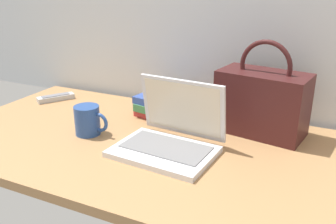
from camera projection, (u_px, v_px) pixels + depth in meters
name	position (u px, v px, depth m)	size (l,w,h in m)	color
desk	(165.00, 149.00, 1.20)	(1.60, 0.76, 0.03)	#A87A4C
laptop	(170.00, 136.00, 1.15)	(0.33, 0.28, 0.22)	silver
coffee_mug	(88.00, 120.00, 1.26)	(0.13, 0.09, 0.10)	#26478C
remote_control_near	(56.00, 98.00, 1.62)	(0.13, 0.16, 0.02)	#B7B7B7
handbag	(262.00, 101.00, 1.25)	(0.32, 0.21, 0.33)	#3F1919
book_stack	(164.00, 107.00, 1.42)	(0.23, 0.18, 0.08)	#B23333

